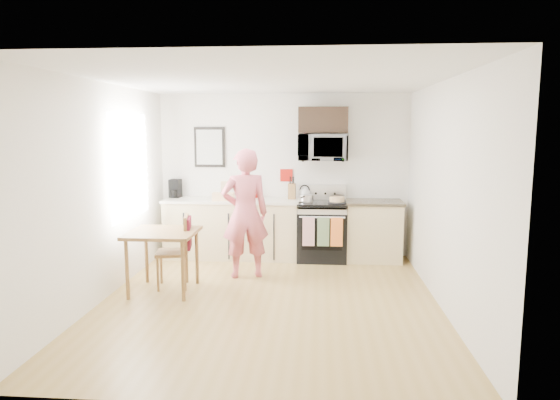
# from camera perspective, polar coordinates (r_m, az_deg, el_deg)

# --- Properties ---
(floor) EXTENTS (4.60, 4.60, 0.00)m
(floor) POSITION_cam_1_polar(r_m,az_deg,el_deg) (6.11, -1.23, -11.44)
(floor) COLOR olive
(floor) RESTS_ON ground
(back_wall) EXTENTS (4.00, 0.04, 2.60)m
(back_wall) POSITION_cam_1_polar(r_m,az_deg,el_deg) (8.08, 0.39, 2.85)
(back_wall) COLOR white
(back_wall) RESTS_ON floor
(front_wall) EXTENTS (4.00, 0.04, 2.60)m
(front_wall) POSITION_cam_1_polar(r_m,az_deg,el_deg) (3.56, -5.03, -4.10)
(front_wall) COLOR white
(front_wall) RESTS_ON floor
(left_wall) EXTENTS (0.04, 4.60, 2.60)m
(left_wall) POSITION_cam_1_polar(r_m,az_deg,el_deg) (6.33, -19.60, 0.88)
(left_wall) COLOR white
(left_wall) RESTS_ON floor
(right_wall) EXTENTS (0.04, 4.60, 2.60)m
(right_wall) POSITION_cam_1_polar(r_m,az_deg,el_deg) (5.95, 18.28, 0.49)
(right_wall) COLOR white
(right_wall) RESTS_ON floor
(ceiling) EXTENTS (4.00, 4.60, 0.04)m
(ceiling) POSITION_cam_1_polar(r_m,az_deg,el_deg) (5.78, -1.31, 13.61)
(ceiling) COLOR silver
(ceiling) RESTS_ON back_wall
(window) EXTENTS (0.06, 1.40, 1.50)m
(window) POSITION_cam_1_polar(r_m,az_deg,el_deg) (7.02, -16.77, 3.74)
(window) COLOR silver
(window) RESTS_ON left_wall
(cabinet_left) EXTENTS (2.10, 0.60, 0.90)m
(cabinet_left) POSITION_cam_1_polar(r_m,az_deg,el_deg) (8.01, -5.50, -3.38)
(cabinet_left) COLOR #D0B985
(cabinet_left) RESTS_ON floor
(countertop_left) EXTENTS (2.14, 0.64, 0.04)m
(countertop_left) POSITION_cam_1_polar(r_m,az_deg,el_deg) (7.93, -5.55, -0.06)
(countertop_left) COLOR beige
(countertop_left) RESTS_ON cabinet_left
(cabinet_right) EXTENTS (0.84, 0.60, 0.90)m
(cabinet_right) POSITION_cam_1_polar(r_m,az_deg,el_deg) (7.94, 10.59, -3.60)
(cabinet_right) COLOR #D0B985
(cabinet_right) RESTS_ON floor
(countertop_right) EXTENTS (0.88, 0.64, 0.04)m
(countertop_right) POSITION_cam_1_polar(r_m,az_deg,el_deg) (7.85, 10.68, -0.24)
(countertop_right) COLOR black
(countertop_right) RESTS_ON cabinet_right
(range) EXTENTS (0.76, 0.70, 1.16)m
(range) POSITION_cam_1_polar(r_m,az_deg,el_deg) (7.87, 4.80, -3.69)
(range) COLOR black
(range) RESTS_ON floor
(microwave) EXTENTS (0.76, 0.51, 0.42)m
(microwave) POSITION_cam_1_polar(r_m,az_deg,el_deg) (7.81, 4.91, 6.02)
(microwave) COLOR silver
(microwave) RESTS_ON back_wall
(upper_cabinet) EXTENTS (0.76, 0.35, 0.40)m
(upper_cabinet) POSITION_cam_1_polar(r_m,az_deg,el_deg) (7.85, 4.95, 9.09)
(upper_cabinet) COLOR black
(upper_cabinet) RESTS_ON back_wall
(wall_art) EXTENTS (0.50, 0.04, 0.65)m
(wall_art) POSITION_cam_1_polar(r_m,az_deg,el_deg) (8.20, -8.06, 6.00)
(wall_art) COLOR black
(wall_art) RESTS_ON back_wall
(wall_trivet) EXTENTS (0.20, 0.02, 0.20)m
(wall_trivet) POSITION_cam_1_polar(r_m,az_deg,el_deg) (8.06, 0.73, 2.84)
(wall_trivet) COLOR #A8150E
(wall_trivet) RESTS_ON back_wall
(person) EXTENTS (0.75, 0.60, 1.79)m
(person) POSITION_cam_1_polar(r_m,az_deg,el_deg) (6.87, -4.01, -1.55)
(person) COLOR #BA334A
(person) RESTS_ON floor
(dining_table) EXTENTS (0.83, 0.83, 0.78)m
(dining_table) POSITION_cam_1_polar(r_m,az_deg,el_deg) (6.44, -13.25, -4.27)
(dining_table) COLOR brown
(dining_table) RESTS_ON floor
(chair) EXTENTS (0.51, 0.47, 0.95)m
(chair) POSITION_cam_1_polar(r_m,az_deg,el_deg) (6.59, -11.09, -4.63)
(chair) COLOR brown
(chair) RESTS_ON floor
(knife_block) EXTENTS (0.12, 0.16, 0.24)m
(knife_block) POSITION_cam_1_polar(r_m,az_deg,el_deg) (7.92, 1.37, 1.01)
(knife_block) COLOR brown
(knife_block) RESTS_ON countertop_left
(utensil_crock) EXTENTS (0.11, 0.11, 0.32)m
(utensil_crock) POSITION_cam_1_polar(r_m,az_deg,el_deg) (8.07, -2.93, 1.17)
(utensil_crock) COLOR #A8150E
(utensil_crock) RESTS_ON countertop_left
(fruit_bowl) EXTENTS (0.26, 0.26, 0.11)m
(fruit_bowl) POSITION_cam_1_polar(r_m,az_deg,el_deg) (7.92, -3.64, 0.42)
(fruit_bowl) COLOR silver
(fruit_bowl) RESTS_ON countertop_left
(milk_carton) EXTENTS (0.11, 0.11, 0.28)m
(milk_carton) POSITION_cam_1_polar(r_m,az_deg,el_deg) (8.02, -6.35, 1.16)
(milk_carton) COLOR tan
(milk_carton) RESTS_ON countertop_left
(coffee_maker) EXTENTS (0.17, 0.25, 0.29)m
(coffee_maker) POSITION_cam_1_polar(r_m,az_deg,el_deg) (8.27, -11.89, 1.25)
(coffee_maker) COLOR black
(coffee_maker) RESTS_ON countertop_left
(bread_bag) EXTENTS (0.35, 0.18, 0.12)m
(bread_bag) POSITION_cam_1_polar(r_m,az_deg,el_deg) (7.79, -6.49, 0.39)
(bread_bag) COLOR tan
(bread_bag) RESTS_ON countertop_left
(cake) EXTENTS (0.28, 0.28, 0.09)m
(cake) POSITION_cam_1_polar(r_m,az_deg,el_deg) (7.66, 6.53, 0.01)
(cake) COLOR black
(cake) RESTS_ON range
(kettle) EXTENTS (0.19, 0.19, 0.24)m
(kettle) POSITION_cam_1_polar(r_m,az_deg,el_deg) (7.98, 2.83, 0.78)
(kettle) COLOR silver
(kettle) RESTS_ON range
(pot) EXTENTS (0.22, 0.36, 0.11)m
(pot) POSITION_cam_1_polar(r_m,az_deg,el_deg) (7.72, 3.01, 0.19)
(pot) COLOR silver
(pot) RESTS_ON range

